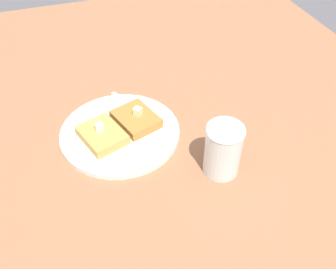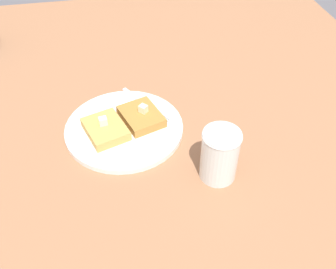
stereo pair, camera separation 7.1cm
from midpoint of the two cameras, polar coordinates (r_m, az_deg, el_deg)
The scene contains 8 objects.
table_surface at distance 82.35cm, azimuth -6.90°, elevation 1.62°, with size 128.72×128.72×2.25cm, color #986544.
plate at distance 78.09cm, azimuth -9.90°, elevation 0.21°, with size 24.52×24.52×1.20cm.
toast_slice_left at distance 78.40cm, azimuth -7.49°, elevation 2.23°, with size 7.33×9.22×1.96cm, color #A87432.
toast_slice_middle at distance 75.96cm, azimuth -12.65°, elevation -0.22°, with size 7.33×9.22×1.96cm, color tan.
butter_pat_primary at distance 77.55cm, azimuth -7.26°, elevation 3.44°, with size 1.59×1.43×1.59cm, color beige.
butter_pat_secondary at distance 75.17cm, azimuth -13.10°, elevation 0.97°, with size 1.59×1.43×1.59cm, color #F8F0C8.
fork at distance 81.96cm, azimuth -6.66°, elevation 3.71°, with size 9.28×14.56×0.36cm.
syrup_jar at distance 67.70cm, azimuth 5.38°, elevation -2.78°, with size 6.95×6.95×10.30cm.
Camera 1 is at (13.54, 60.16, 55.45)cm, focal length 40.00 mm.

